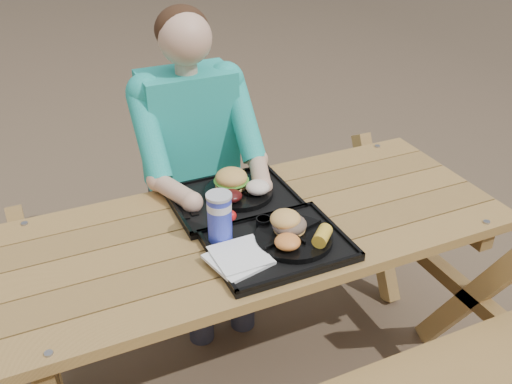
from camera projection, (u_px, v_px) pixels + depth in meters
name	position (u px, v px, depth m)	size (l,w,h in m)	color
ground	(256.00, 371.00, 2.41)	(60.00, 60.00, 0.00)	#999999
picnic_table	(256.00, 303.00, 2.22)	(1.80, 1.49, 0.75)	#999999
tray_near	(278.00, 246.00, 1.89)	(0.45, 0.35, 0.02)	black
tray_far	(233.00, 200.00, 2.14)	(0.45, 0.35, 0.02)	black
plate_near	(294.00, 238.00, 1.89)	(0.26, 0.26, 0.02)	black
plate_far	(239.00, 192.00, 2.15)	(0.26, 0.26, 0.02)	black
napkin_stack	(238.00, 258.00, 1.80)	(0.17, 0.17, 0.02)	white
soda_cup	(220.00, 218.00, 1.87)	(0.08, 0.08, 0.16)	#1929C0
condiment_bbq	(263.00, 222.00, 1.97)	(0.05, 0.05, 0.03)	black
condiment_mustard	(279.00, 219.00, 1.99)	(0.05, 0.05, 0.03)	yellow
sandwich	(290.00, 216.00, 1.89)	(0.11, 0.11, 0.11)	#F6B056
mac_cheese	(288.00, 242.00, 1.82)	(0.09, 0.09, 0.04)	#F69540
corn_cob	(322.00, 236.00, 1.85)	(0.08, 0.08, 0.05)	yellow
cutlery_far	(190.00, 205.00, 2.09)	(0.03, 0.15, 0.01)	black
burger	(231.00, 174.00, 2.14)	(0.12, 0.12, 0.11)	#E3A550
baked_beans	(231.00, 196.00, 2.07)	(0.08, 0.08, 0.04)	#460E0E
potato_salad	(258.00, 187.00, 2.11)	(0.09, 0.09, 0.05)	white
diner	(193.00, 180.00, 2.52)	(0.48, 0.84, 1.28)	teal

